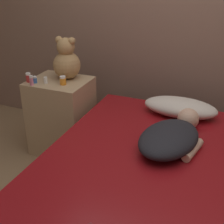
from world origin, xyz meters
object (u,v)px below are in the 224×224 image
(bottle_red, at_px, (28,78))
(pillow, at_px, (180,107))
(bottle_blue, at_px, (35,80))
(bottle_orange, at_px, (63,80))
(bottle_white, at_px, (46,80))
(bottle_pink, at_px, (31,81))
(person_lying, at_px, (172,136))
(teddy_bear, at_px, (67,61))

(bottle_red, bearing_deg, pillow, 11.42)
(bottle_blue, xyz_separation_m, bottle_orange, (0.25, 0.06, 0.01))
(bottle_red, distance_m, bottle_white, 0.16)
(bottle_red, bearing_deg, bottle_pink, -39.23)
(person_lying, height_order, bottle_orange, bottle_orange)
(pillow, xyz_separation_m, person_lying, (0.04, -0.50, 0.00))
(bottle_blue, xyz_separation_m, bottle_white, (0.09, 0.03, -0.00))
(pillow, distance_m, bottle_orange, 1.02)
(pillow, relative_size, bottle_blue, 10.16)
(bottle_blue, bearing_deg, bottle_orange, 12.77)
(bottle_blue, distance_m, bottle_orange, 0.26)
(pillow, height_order, bottle_orange, bottle_orange)
(pillow, height_order, teddy_bear, teddy_bear)
(bottle_blue, xyz_separation_m, bottle_red, (-0.06, -0.00, 0.01))
(bottle_red, distance_m, bottle_orange, 0.32)
(person_lying, relative_size, bottle_red, 8.85)
(person_lying, xyz_separation_m, bottle_red, (-1.34, 0.24, 0.17))
(person_lying, distance_m, bottle_pink, 1.29)
(pillow, xyz_separation_m, bottle_red, (-1.30, -0.26, 0.17))
(person_lying, bearing_deg, bottle_red, -178.40)
(bottle_orange, bearing_deg, bottle_white, -170.14)
(teddy_bear, distance_m, bottle_red, 0.37)
(pillow, height_order, person_lying, person_lying)
(bottle_pink, relative_size, bottle_white, 1.55)
(teddy_bear, bearing_deg, bottle_orange, -73.99)
(teddy_bear, xyz_separation_m, bottle_red, (-0.27, -0.22, -0.12))
(person_lying, bearing_deg, bottle_blue, -178.95)
(bottle_pink, bearing_deg, person_lying, -8.07)
(bottle_red, xyz_separation_m, bottle_white, (0.16, 0.03, -0.01))
(pillow, height_order, bottle_pink, bottle_pink)
(teddy_bear, relative_size, bottle_blue, 6.34)
(bottle_blue, bearing_deg, teddy_bear, 46.41)
(bottle_orange, bearing_deg, pillow, 11.72)
(bottle_pink, bearing_deg, pillow, 14.76)
(person_lying, relative_size, bottle_white, 12.93)
(person_lying, xyz_separation_m, bottle_blue, (-1.28, 0.24, 0.16))
(bottle_blue, distance_m, bottle_white, 0.10)
(person_lying, distance_m, bottle_white, 1.23)
(person_lying, bearing_deg, teddy_bear, 168.73)
(bottle_red, relative_size, bottle_white, 1.46)
(bottle_orange, bearing_deg, bottle_blue, -167.23)
(pillow, bearing_deg, person_lying, -85.25)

